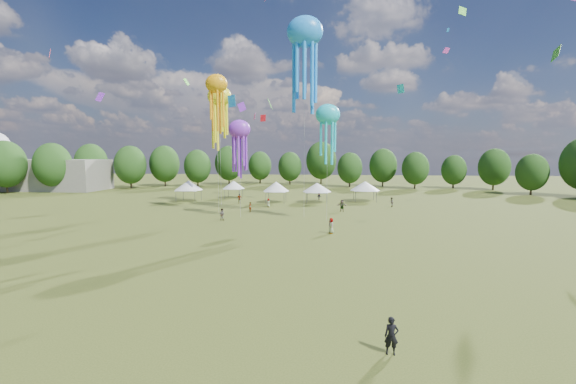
{
  "coord_description": "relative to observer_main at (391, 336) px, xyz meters",
  "views": [
    {
      "loc": [
        5.85,
        -17.42,
        9.37
      ],
      "look_at": [
        2.64,
        15.0,
        6.0
      ],
      "focal_mm": 22.76,
      "sensor_mm": 36.0,
      "label": 1
    }
  ],
  "objects": [
    {
      "name": "ground",
      "position": [
        -9.07,
        0.72,
        -0.89
      ],
      "size": [
        300.0,
        300.0,
        0.0
      ],
      "primitive_type": "plane",
      "color": "#384416",
      "rests_on": "ground"
    },
    {
      "name": "treeline",
      "position": [
        -12.94,
        63.23,
        5.65
      ],
      "size": [
        201.57,
        95.24,
        13.43
      ],
      "color": "#38281C",
      "rests_on": "ground"
    },
    {
      "name": "spectator_near",
      "position": [
        -17.65,
        33.38,
        -0.04
      ],
      "size": [
        0.96,
        0.82,
        1.71
      ],
      "primitive_type": "imported",
      "rotation": [
        0.0,
        0.0,
        2.91
      ],
      "color": "gray",
      "rests_on": "ground"
    },
    {
      "name": "hangar",
      "position": [
        -81.07,
        72.72,
        3.11
      ],
      "size": [
        40.0,
        12.0,
        8.0
      ],
      "primitive_type": "cube",
      "color": "gray",
      "rests_on": "ground"
    },
    {
      "name": "show_kites",
      "position": [
        -12.37,
        39.83,
        18.3
      ],
      "size": [
        23.13,
        16.8,
        28.9
      ],
      "color": "#F6A10F",
      "rests_on": "ground"
    },
    {
      "name": "spectators_far",
      "position": [
        -4.43,
        44.89,
        -0.01
      ],
      "size": [
        29.11,
        32.92,
        1.93
      ],
      "color": "gray",
      "rests_on": "ground"
    },
    {
      "name": "festival_tents",
      "position": [
        -11.97,
        55.22,
        2.18
      ],
      "size": [
        40.59,
        11.56,
        4.2
      ],
      "color": "#47474C",
      "rests_on": "ground"
    },
    {
      "name": "small_kites",
      "position": [
        -10.05,
        43.26,
        29.04
      ],
      "size": [
        82.31,
        56.4,
        45.35
      ],
      "color": "#F6A10F",
      "rests_on": "ground"
    },
    {
      "name": "observer_main",
      "position": [
        0.0,
        0.0,
        0.0
      ],
      "size": [
        0.68,
        0.47,
        1.79
      ],
      "primitive_type": "imported",
      "rotation": [
        0.0,
        0.0,
        -0.06
      ],
      "color": "black",
      "rests_on": "ground"
    }
  ]
}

